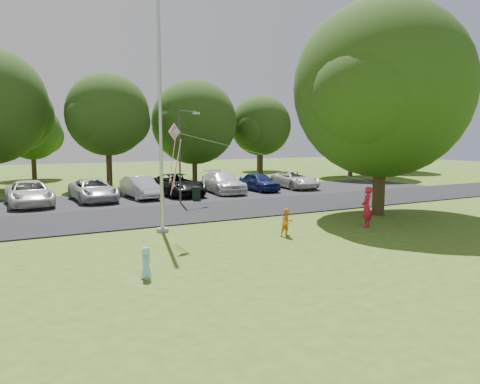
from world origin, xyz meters
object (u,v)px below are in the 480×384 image
street_lamp (183,147)px  trash_can (196,194)px  kite (181,144)px  big_tree (382,93)px  woman (367,207)px  flagpole (161,131)px  child_blue (146,263)px  child_yellow (287,222)px

street_lamp → trash_can: (1.07, 0.55, -2.89)m
street_lamp → trash_can: street_lamp is taller
street_lamp → kite: street_lamp is taller
big_tree → kite: bearing=-176.5°
street_lamp → big_tree: big_tree is taller
street_lamp → woman: size_ratio=3.11×
street_lamp → kite: (-3.68, -9.25, 0.31)m
big_tree → woman: bearing=-142.4°
kite → big_tree: bearing=-24.1°
big_tree → kite: size_ratio=1.25×
trash_can → woman: woman is taller
flagpole → child_blue: (-2.53, -5.97, -3.71)m
kite → child_blue: bearing=-150.6°
big_tree → child_yellow: size_ratio=9.42×
child_blue → kite: (2.70, 4.17, 3.19)m
trash_can → big_tree: bearing=-56.6°
street_lamp → trash_can: size_ratio=6.30×
street_lamp → kite: size_ratio=0.65×
flagpole → big_tree: size_ratio=0.94×
flagpole → kite: bearing=-84.4°
flagpole → woman: (8.13, -3.30, -3.27)m
child_yellow → kite: 5.14m
trash_can → woman: bearing=-74.1°
trash_can → kite: (-4.74, -9.80, 3.20)m
street_lamp → woman: (4.28, -10.75, -2.44)m
woman → big_tree: bearing=-171.4°
flagpole → woman: bearing=-22.1°
woman → kite: (-7.96, 1.50, 2.75)m
flagpole → street_lamp: 8.43m
street_lamp → child_blue: 15.14m
flagpole → woman: flagpole is taller
street_lamp → child_blue: street_lamp is taller
child_yellow → kite: kite is taller
trash_can → child_blue: size_ratio=0.97×
child_yellow → woman: bearing=-2.9°
flagpole → trash_can: size_ratio=11.36×
woman → child_yellow: (-4.08, 0.11, -0.33)m
trash_can → kite: size_ratio=0.10×
street_lamp → trash_can: 3.13m
flagpole → street_lamp: size_ratio=1.80×
flagpole → kite: (0.18, -1.80, -0.52)m
trash_can → street_lamp: bearing=-152.5°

